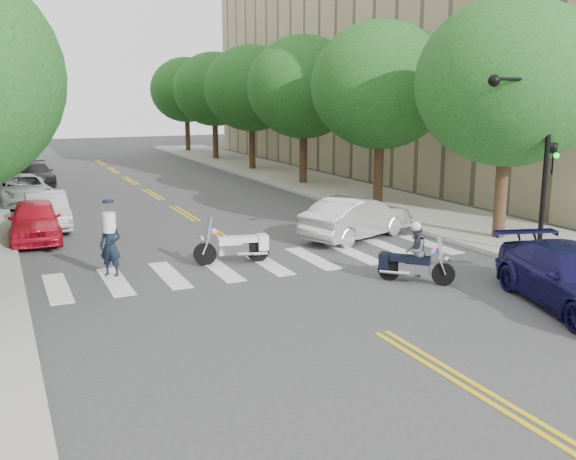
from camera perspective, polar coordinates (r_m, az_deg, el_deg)
ground at (r=14.49m, az=8.31°, el=-9.03°), size 140.00×140.00×0.00m
sidewalk_right at (r=37.71m, az=2.31°, el=4.20°), size 5.00×60.00×0.15m
building_right at (r=50.45m, az=18.02°, el=18.05°), size 26.00×44.00×22.00m
tree_r_0 at (r=23.75m, az=19.01°, el=12.28°), size 6.40×6.40×8.45m
tree_r_1 at (r=30.08m, az=8.26°, el=12.59°), size 6.40×6.40×8.45m
tree_r_2 at (r=37.06m, az=1.39°, el=12.57°), size 6.40×6.40×8.45m
tree_r_3 at (r=44.39m, az=-3.26°, el=12.45°), size 6.40×6.40×8.45m
tree_r_4 at (r=51.91m, az=-6.57°, el=12.32°), size 6.40×6.40×8.45m
tree_r_5 at (r=59.56m, az=-9.03°, el=12.20°), size 6.40×6.40×8.45m
traffic_signal_pole at (r=21.25m, az=21.20°, el=7.28°), size 2.82×0.42×6.00m
motorcycle_police at (r=18.17m, az=11.07°, el=-2.23°), size 1.66×1.70×1.74m
motorcycle_parked at (r=20.00m, az=-4.45°, el=-1.45°), size 2.37×0.77×1.53m
officer_standing at (r=19.10m, az=-15.49°, el=-1.37°), size 0.78×0.74×1.80m
convertible at (r=23.43m, az=6.10°, el=1.09°), size 4.94×3.24×1.54m
sedan_blue at (r=17.22m, az=24.06°, el=-3.93°), size 3.48×5.58×1.51m
parked_car_a at (r=24.72m, az=-21.56°, el=0.81°), size 1.98×4.41×1.47m
parked_car_b at (r=26.81m, az=-20.63°, el=1.62°), size 1.50×4.27×1.40m
parked_car_c at (r=33.19m, az=-22.47°, el=3.34°), size 2.66×5.21×1.41m
parked_car_d at (r=40.11m, az=-21.47°, el=4.66°), size 1.99×4.48×1.28m
parked_car_e at (r=43.32m, az=-23.09°, el=5.01°), size 1.83×3.86×1.27m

